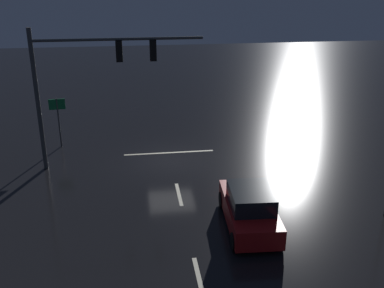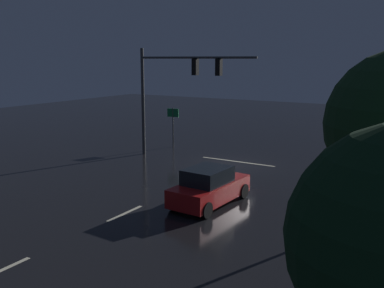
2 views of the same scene
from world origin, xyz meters
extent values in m
plane|color=black|center=(0.00, 0.00, 0.00)|extent=(80.00, 80.00, 0.00)
cylinder|color=#383A3D|center=(6.48, 0.15, 3.55)|extent=(0.22, 0.22, 7.10)
cylinder|color=#383A3D|center=(2.41, 0.15, 6.49)|extent=(8.15, 0.14, 0.14)
cube|color=black|center=(2.41, 0.15, 5.92)|extent=(0.32, 0.36, 1.00)
sphere|color=black|center=(2.41, -0.04, 6.24)|extent=(0.20, 0.20, 0.20)
sphere|color=black|center=(2.41, -0.04, 5.92)|extent=(0.20, 0.20, 0.20)
sphere|color=#19F24C|center=(2.41, -0.04, 5.60)|extent=(0.20, 0.20, 0.20)
cube|color=black|center=(0.78, 0.15, 5.92)|extent=(0.32, 0.36, 1.00)
sphere|color=black|center=(0.78, -0.04, 6.24)|extent=(0.20, 0.20, 0.20)
sphere|color=black|center=(0.78, -0.04, 5.92)|extent=(0.20, 0.20, 0.20)
sphere|color=#19F24C|center=(0.78, -0.04, 5.60)|extent=(0.20, 0.20, 0.20)
cube|color=beige|center=(0.00, 4.00, 0.00)|extent=(0.16, 2.20, 0.01)
cube|color=beige|center=(0.00, 10.00, 0.00)|extent=(0.16, 2.20, 0.01)
cube|color=beige|center=(0.00, -1.05, 0.00)|extent=(5.00, 0.16, 0.01)
cube|color=maroon|center=(-2.46, 7.05, 0.62)|extent=(2.05, 4.40, 0.80)
cube|color=black|center=(-2.45, 7.25, 1.36)|extent=(1.72, 2.19, 0.68)
cylinder|color=black|center=(-1.72, 5.40, 0.34)|extent=(0.26, 0.69, 0.68)
cylinder|color=black|center=(-3.40, 5.50, 0.34)|extent=(0.26, 0.69, 0.68)
cylinder|color=black|center=(-1.53, 8.59, 0.34)|extent=(0.26, 0.69, 0.68)
cylinder|color=black|center=(-3.21, 8.69, 0.34)|extent=(0.26, 0.69, 0.68)
sphere|color=#F9EFC6|center=(-1.94, 4.89, 0.67)|extent=(0.20, 0.20, 0.20)
sphere|color=#F9EFC6|center=(-3.24, 4.97, 0.67)|extent=(0.20, 0.20, 0.20)
cylinder|color=#383A3D|center=(6.10, -2.89, 1.44)|extent=(0.09, 0.09, 2.89)
cube|color=#0F6033|center=(6.10, -2.89, 2.54)|extent=(0.90, 0.16, 0.60)
camera|label=1|loc=(1.91, 22.12, 9.54)|focal=41.85mm
camera|label=2|loc=(-11.53, 23.60, 6.44)|focal=41.02mm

